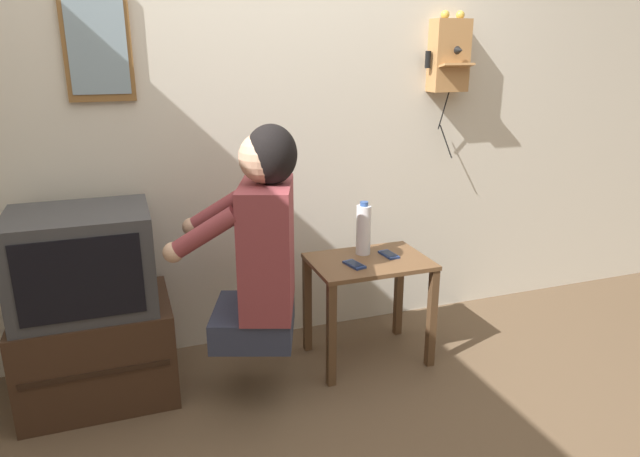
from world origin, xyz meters
name	(u,v)px	position (x,y,z in m)	size (l,w,h in m)	color
ground_plane	(337,448)	(0.00, 0.00, 0.00)	(14.00, 14.00, 0.00)	brown
wall_back	(264,110)	(0.00, 1.08, 1.27)	(6.80, 0.05, 2.55)	beige
side_table	(369,281)	(0.42, 0.63, 0.44)	(0.60, 0.42, 0.56)	brown
person	(262,241)	(-0.17, 0.49, 0.77)	(0.62, 0.56, 0.98)	#2D3347
tv_stand	(98,350)	(-0.91, 0.75, 0.23)	(0.68, 0.52, 0.46)	#382316
television	(82,261)	(-0.93, 0.73, 0.68)	(0.60, 0.47, 0.45)	#38383A
wall_phone_antique	(449,55)	(1.03, 1.00, 1.54)	(0.25, 0.19, 0.80)	#AD7A47
framed_picture	(98,47)	(-0.77, 1.05, 1.59)	(0.30, 0.03, 0.48)	brown
cell_phone_held	(354,264)	(0.31, 0.58, 0.56)	(0.09, 0.13, 0.01)	navy
cell_phone_spare	(389,254)	(0.54, 0.65, 0.56)	(0.07, 0.13, 0.01)	navy
water_bottle	(363,229)	(0.42, 0.73, 0.69)	(0.08, 0.08, 0.28)	silver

